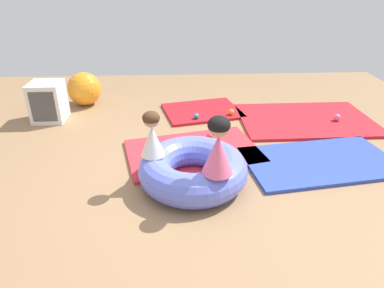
{
  "coord_description": "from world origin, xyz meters",
  "views": [
    {
      "loc": [
        -0.14,
        -3.05,
        1.97
      ],
      "look_at": [
        0.02,
        0.09,
        0.35
      ],
      "focal_mm": 31.74,
      "sensor_mm": 36.0,
      "label": 1
    }
  ],
  "objects_px": {
    "play_ball_red": "(210,136)",
    "exercise_ball_large": "(84,89)",
    "play_ball_green": "(168,143)",
    "child_in_pink": "(218,146)",
    "storage_cube": "(47,102)",
    "play_ball_teal": "(196,116)",
    "play_ball_pink": "(337,117)",
    "play_ball_orange": "(231,112)",
    "child_in_white": "(152,134)",
    "inflatable_cushion": "(193,169)"
  },
  "relations": [
    {
      "from": "play_ball_red",
      "to": "exercise_ball_large",
      "type": "distance_m",
      "value": 2.4
    },
    {
      "from": "play_ball_green",
      "to": "exercise_ball_large",
      "type": "xyz_separation_m",
      "value": [
        -1.36,
        1.63,
        0.18
      ]
    },
    {
      "from": "child_in_pink",
      "to": "storage_cube",
      "type": "relative_size",
      "value": 0.98
    },
    {
      "from": "child_in_pink",
      "to": "play_ball_green",
      "type": "bearing_deg",
      "value": 42.37
    },
    {
      "from": "play_ball_teal",
      "to": "storage_cube",
      "type": "distance_m",
      "value": 2.15
    },
    {
      "from": "exercise_ball_large",
      "to": "storage_cube",
      "type": "xyz_separation_m",
      "value": [
        -0.37,
        -0.64,
        0.01
      ]
    },
    {
      "from": "play_ball_pink",
      "to": "play_ball_orange",
      "type": "bearing_deg",
      "value": 168.75
    },
    {
      "from": "child_in_white",
      "to": "exercise_ball_large",
      "type": "height_order",
      "value": "child_in_white"
    },
    {
      "from": "child_in_pink",
      "to": "exercise_ball_large",
      "type": "distance_m",
      "value": 3.31
    },
    {
      "from": "play_ball_pink",
      "to": "inflatable_cushion",
      "type": "bearing_deg",
      "value": -146.19
    },
    {
      "from": "play_ball_teal",
      "to": "play_ball_green",
      "type": "height_order",
      "value": "play_ball_green"
    },
    {
      "from": "inflatable_cushion",
      "to": "play_ball_red",
      "type": "height_order",
      "value": "inflatable_cushion"
    },
    {
      "from": "child_in_pink",
      "to": "play_ball_teal",
      "type": "xyz_separation_m",
      "value": [
        -0.07,
        1.95,
        -0.52
      ]
    },
    {
      "from": "inflatable_cushion",
      "to": "play_ball_pink",
      "type": "bearing_deg",
      "value": 33.81
    },
    {
      "from": "play_ball_red",
      "to": "exercise_ball_large",
      "type": "xyz_separation_m",
      "value": [
        -1.89,
        1.47,
        0.18
      ]
    },
    {
      "from": "child_in_white",
      "to": "child_in_pink",
      "type": "height_order",
      "value": "child_in_pink"
    },
    {
      "from": "play_ball_teal",
      "to": "storage_cube",
      "type": "height_order",
      "value": "storage_cube"
    },
    {
      "from": "child_in_white",
      "to": "play_ball_pink",
      "type": "height_order",
      "value": "child_in_white"
    },
    {
      "from": "play_ball_red",
      "to": "play_ball_green",
      "type": "height_order",
      "value": "same"
    },
    {
      "from": "play_ball_pink",
      "to": "exercise_ball_large",
      "type": "distance_m",
      "value": 3.9
    },
    {
      "from": "play_ball_orange",
      "to": "storage_cube",
      "type": "distance_m",
      "value": 2.67
    },
    {
      "from": "play_ball_red",
      "to": "play_ball_orange",
      "type": "height_order",
      "value": "play_ball_orange"
    },
    {
      "from": "play_ball_pink",
      "to": "play_ball_green",
      "type": "distance_m",
      "value": 2.51
    },
    {
      "from": "child_in_white",
      "to": "play_ball_red",
      "type": "height_order",
      "value": "child_in_white"
    },
    {
      "from": "storage_cube",
      "to": "play_ball_teal",
      "type": "bearing_deg",
      "value": -3.88
    },
    {
      "from": "child_in_pink",
      "to": "play_ball_teal",
      "type": "relative_size",
      "value": 7.02
    },
    {
      "from": "play_ball_pink",
      "to": "play_ball_teal",
      "type": "bearing_deg",
      "value": 175.04
    },
    {
      "from": "child_in_white",
      "to": "play_ball_red",
      "type": "xyz_separation_m",
      "value": [
        0.66,
        0.91,
        -0.48
      ]
    },
    {
      "from": "play_ball_teal",
      "to": "play_ball_red",
      "type": "relative_size",
      "value": 0.96
    },
    {
      "from": "play_ball_teal",
      "to": "exercise_ball_large",
      "type": "height_order",
      "value": "exercise_ball_large"
    },
    {
      "from": "child_in_pink",
      "to": "play_ball_orange",
      "type": "xyz_separation_m",
      "value": [
        0.46,
        2.07,
        -0.52
      ]
    },
    {
      "from": "exercise_ball_large",
      "to": "play_ball_teal",
      "type": "bearing_deg",
      "value": -24.05
    },
    {
      "from": "child_in_white",
      "to": "play_ball_teal",
      "type": "distance_m",
      "value": 1.75
    },
    {
      "from": "play_ball_green",
      "to": "storage_cube",
      "type": "distance_m",
      "value": 2.01
    },
    {
      "from": "play_ball_teal",
      "to": "play_ball_orange",
      "type": "distance_m",
      "value": 0.54
    },
    {
      "from": "play_ball_red",
      "to": "storage_cube",
      "type": "height_order",
      "value": "storage_cube"
    },
    {
      "from": "play_ball_green",
      "to": "play_ball_orange",
      "type": "bearing_deg",
      "value": 46.23
    },
    {
      "from": "play_ball_orange",
      "to": "storage_cube",
      "type": "height_order",
      "value": "storage_cube"
    },
    {
      "from": "inflatable_cushion",
      "to": "play_ball_teal",
      "type": "height_order",
      "value": "inflatable_cushion"
    },
    {
      "from": "child_in_pink",
      "to": "play_ball_pink",
      "type": "height_order",
      "value": "child_in_pink"
    },
    {
      "from": "play_ball_pink",
      "to": "play_ball_green",
      "type": "relative_size",
      "value": 1.2
    },
    {
      "from": "child_in_pink",
      "to": "play_ball_red",
      "type": "relative_size",
      "value": 6.77
    },
    {
      "from": "exercise_ball_large",
      "to": "play_ball_green",
      "type": "bearing_deg",
      "value": -50.25
    },
    {
      "from": "child_in_white",
      "to": "play_ball_green",
      "type": "relative_size",
      "value": 5.63
    },
    {
      "from": "exercise_ball_large",
      "to": "storage_cube",
      "type": "relative_size",
      "value": 0.95
    },
    {
      "from": "exercise_ball_large",
      "to": "play_ball_red",
      "type": "bearing_deg",
      "value": -37.89
    },
    {
      "from": "exercise_ball_large",
      "to": "play_ball_orange",
      "type": "bearing_deg",
      "value": -16.19
    },
    {
      "from": "child_in_pink",
      "to": "storage_cube",
      "type": "height_order",
      "value": "child_in_pink"
    },
    {
      "from": "play_ball_red",
      "to": "exercise_ball_large",
      "type": "relative_size",
      "value": 0.15
    },
    {
      "from": "child_in_white",
      "to": "storage_cube",
      "type": "distance_m",
      "value": 2.39
    }
  ]
}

